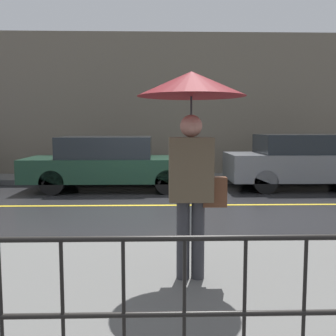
# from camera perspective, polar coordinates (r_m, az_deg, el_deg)

# --- Properties ---
(ground_plane) EXTENTS (80.00, 80.00, 0.00)m
(ground_plane) POSITION_cam_1_polar(r_m,az_deg,el_deg) (8.62, -1.69, -5.45)
(ground_plane) COLOR #262628
(sidewalk_near) EXTENTS (28.00, 3.19, 0.14)m
(sidewalk_near) POSITION_cam_1_polar(r_m,az_deg,el_deg) (4.01, -1.84, -17.95)
(sidewalk_near) COLOR #60605E
(sidewalk_near) RESTS_ON ground_plane
(sidewalk_far) EXTENTS (28.00, 1.65, 0.14)m
(sidewalk_far) POSITION_cam_1_polar(r_m,az_deg,el_deg) (12.58, -1.66, -1.53)
(sidewalk_far) COLOR #60605E
(sidewalk_far) RESTS_ON ground_plane
(lane_marking) EXTENTS (25.20, 0.12, 0.01)m
(lane_marking) POSITION_cam_1_polar(r_m,az_deg,el_deg) (8.62, -1.69, -5.42)
(lane_marking) COLOR gold
(lane_marking) RESTS_ON ground_plane
(building_storefront) EXTENTS (28.00, 0.30, 4.84)m
(building_storefront) POSITION_cam_1_polar(r_m,az_deg,el_deg) (13.47, -1.68, 8.98)
(building_storefront) COLOR #706656
(building_storefront) RESTS_ON ground_plane
(railing_foreground) EXTENTS (12.00, 0.04, 0.90)m
(railing_foreground) POSITION_cam_1_polar(r_m,az_deg,el_deg) (2.52, -2.04, -16.96)
(railing_foreground) COLOR black
(railing_foreground) RESTS_ON sidewalk_near
(pedestrian) EXTENTS (1.08, 1.08, 2.10)m
(pedestrian) POSITION_cam_1_polar(r_m,az_deg,el_deg) (3.93, 3.46, 7.73)
(pedestrian) COLOR #333338
(pedestrian) RESTS_ON sidewalk_near
(car_dark_green) EXTENTS (4.69, 1.93, 1.45)m
(car_dark_green) POSITION_cam_1_polar(r_m,az_deg,el_deg) (10.84, -8.23, 0.76)
(car_dark_green) COLOR #193828
(car_dark_green) RESTS_ON ground_plane
(car_grey) EXTENTS (4.33, 1.83, 1.51)m
(car_grey) POSITION_cam_1_polar(r_m,az_deg,el_deg) (11.51, 19.18, 0.92)
(car_grey) COLOR slate
(car_grey) RESTS_ON ground_plane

